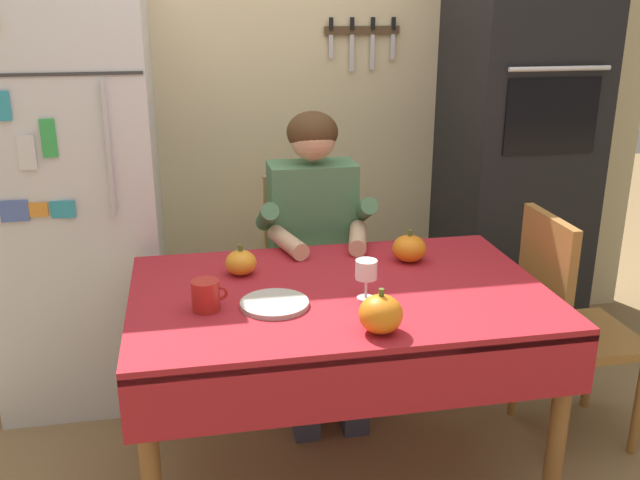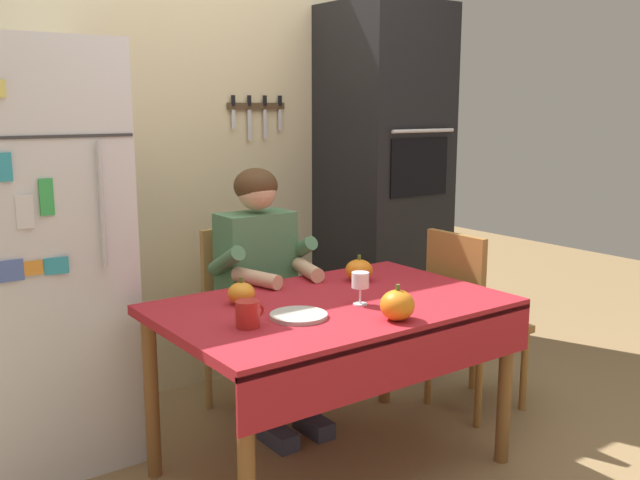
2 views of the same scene
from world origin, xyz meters
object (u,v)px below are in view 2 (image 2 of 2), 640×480
Objects in this scene: chair_behind_person at (245,311)px; chair_right_side at (468,314)px; pumpkin_medium at (397,305)px; serving_tray at (298,315)px; refrigerator at (33,257)px; seated_person at (264,275)px; pumpkin_large at (241,293)px; coffee_mug at (248,314)px; wine_glass at (361,282)px; dining_table at (335,323)px; pumpkin_small at (359,270)px; wall_oven at (383,189)px.

chair_right_side is at bearing -38.66° from chair_behind_person.
pumpkin_medium is 0.63× the size of serving_tray.
pumpkin_medium is at bearing -50.30° from refrigerator.
chair_behind_person is 0.29m from seated_person.
pumpkin_medium is (0.36, -0.54, 0.01)m from pumpkin_large.
coffee_mug reaches higher than serving_tray.
serving_tray is at bearing 178.78° from wine_glass.
dining_table is at bearing -92.43° from seated_person.
chair_right_side is 0.99m from pumpkin_medium.
refrigerator reaches higher than chair_behind_person.
seated_person is at bearing -15.97° from refrigerator.
wine_glass is 0.40m from pumpkin_small.
chair_right_side is (0.90, 0.09, -0.14)m from dining_table.
serving_tray is at bearing -150.75° from pumpkin_small.
chair_behind_person is at bearing 88.15° from dining_table.
pumpkin_medium reaches higher than pumpkin_large.
coffee_mug is 1.04× the size of pumpkin_large.
chair_behind_person is 0.72m from pumpkin_large.
chair_behind_person reaches higher than wine_glass.
seated_person is 10.70× the size of coffee_mug.
refrigerator is at bearing 129.70° from pumpkin_medium.
pumpkin_small is at bearing 29.25° from serving_tray.
coffee_mug is (-0.47, -0.86, 0.28)m from chair_behind_person.
pumpkin_large is (-0.32, 0.22, 0.13)m from dining_table.
wine_glass is at bearing -1.22° from serving_tray.
seated_person is (-1.02, -0.32, -0.31)m from wall_oven.
chair_right_side is at bearing 6.62° from coffee_mug.
pumpkin_medium is (1.00, -1.20, -0.10)m from refrigerator.
refrigerator is 1.05m from chair_behind_person.
dining_table is at bearing -34.79° from pumpkin_large.
serving_tray is at bearing -111.02° from seated_person.
chair_right_side is at bearing -30.29° from seated_person.
seated_person reaches higher than pumpkin_medium.
pumpkin_small reaches higher than dining_table.
seated_person is 0.72m from serving_tray.
refrigerator is 13.01× the size of pumpkin_medium.
seated_person is 11.14× the size of pumpkin_large.
refrigerator is 1.94× the size of chair_behind_person.
seated_person is (0.03, 0.60, 0.08)m from dining_table.
pumpkin_medium is at bearing -55.96° from pumpkin_large.
chair_behind_person is 8.32× the size of pumpkin_large.
pumpkin_medium reaches higher than wine_glass.
chair_behind_person is 6.88× the size of wine_glass.
pumpkin_medium is at bearing -41.16° from serving_tray.
pumpkin_medium is (0.02, -1.11, 0.29)m from chair_behind_person.
refrigerator is 13.31× the size of wine_glass.
serving_tray is (0.21, -0.01, -0.04)m from coffee_mug.
chair_behind_person is at bearing -5.30° from refrigerator.
seated_person is 1.04m from chair_right_side.
refrigerator is 2.05m from chair_right_side.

